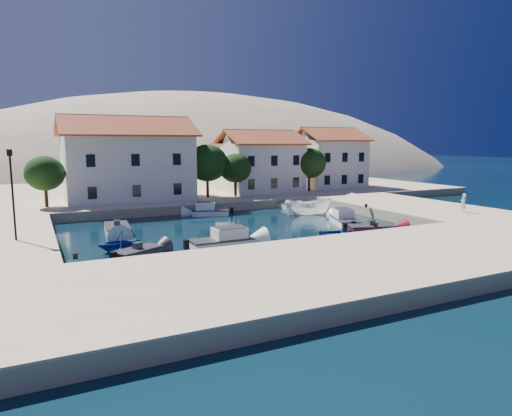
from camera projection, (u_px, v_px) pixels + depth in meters
The scene contains 22 objects.
ground at pixel (294, 252), 32.10m from camera, with size 400.00×400.00×0.00m, color black.
quay_south at pixel (348, 266), 26.71m from camera, with size 52.00×12.00×1.00m, color #D0B38E.
quay_east at pixel (408, 208), 49.91m from camera, with size 11.00×20.00×1.00m, color #D0B38E.
quay_north at pixel (171, 192), 66.61m from camera, with size 80.00×36.00×1.00m, color #D0B38E.
hills at pixel (157, 235), 154.15m from camera, with size 254.00×176.00×99.00m.
building_left at pixel (127, 157), 53.45m from camera, with size 14.70×9.45×9.70m.
building_mid at pixel (260, 160), 62.34m from camera, with size 10.50×8.40×8.30m.
building_right at pixel (328, 157), 68.47m from camera, with size 9.45×8.40×8.80m.
trees at pixel (219, 166), 55.97m from camera, with size 37.30×5.30×6.45m.
lamppost at pixel (12, 186), 30.83m from camera, with size 0.35×0.25×6.22m.
bollards at pixel (300, 224), 36.60m from camera, with size 29.36×9.56×0.30m.
motorboat_grey_sw at pixel (138, 253), 30.60m from camera, with size 3.70×2.99×1.25m.
cabin_cruiser_south at pixel (222, 241), 33.71m from camera, with size 4.62×1.97×1.60m.
rowboat_south at pixel (347, 238), 36.84m from camera, with size 3.21×4.50×0.93m, color navy.
motorboat_red_se at pixel (371, 229), 39.34m from camera, with size 4.47×2.88×1.25m.
cabin_cruiser_east at pixel (345, 220), 42.78m from camera, with size 3.37×4.93×1.60m.
boat_east at pixel (308, 215), 48.64m from camera, with size 1.90×5.05×1.95m, color white.
motorboat_white_ne at pixel (289, 206), 53.32m from camera, with size 1.74×3.39×1.25m.
rowboat_west at pixel (119, 251), 32.50m from camera, with size 2.61×3.03×1.59m, color navy.
motorboat_white_west at pixel (117, 229), 39.27m from camera, with size 2.42×4.66×1.25m.
cabin_cruiser_north at pixel (210, 211), 48.23m from camera, with size 4.20×2.86×1.60m.
pedestrian at pixel (463, 203), 43.74m from camera, with size 0.67×0.44×1.83m, color white.
Camera 1 is at (-16.33, -26.86, 7.69)m, focal length 32.00 mm.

